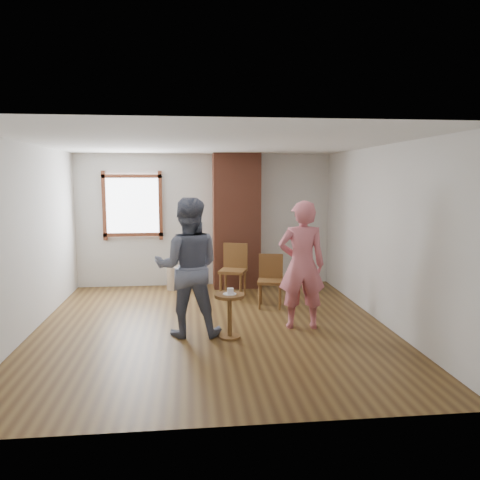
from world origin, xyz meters
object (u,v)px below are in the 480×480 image
(stoneware_crock, at_px, (176,278))
(man, at_px, (188,267))
(dining_chair_right, at_px, (270,277))
(dining_chair_left, at_px, (234,267))
(person_pink, at_px, (302,265))
(side_table, at_px, (230,309))

(stoneware_crock, xyz_separation_m, man, (0.25, -2.70, 0.72))
(dining_chair_right, relative_size, man, 0.46)
(dining_chair_left, bearing_deg, person_pink, -48.71)
(dining_chair_left, bearing_deg, stoneware_crock, 166.96)
(man, bearing_deg, stoneware_crock, -81.14)
(dining_chair_left, xyz_separation_m, side_table, (-0.27, -2.23, -0.13))
(dining_chair_left, bearing_deg, man, -93.02)
(man, bearing_deg, side_table, 163.03)
(dining_chair_left, relative_size, dining_chair_right, 1.11)
(side_table, xyz_separation_m, man, (-0.54, 0.20, 0.53))
(dining_chair_left, distance_m, dining_chair_right, 0.90)
(dining_chair_left, xyz_separation_m, man, (-0.82, -2.03, 0.40))
(side_table, distance_m, person_pink, 1.22)
(dining_chair_right, xyz_separation_m, side_table, (-0.82, -1.52, -0.08))
(dining_chair_right, bearing_deg, person_pink, -65.64)
(person_pink, bearing_deg, dining_chair_left, -62.34)
(dining_chair_left, bearing_deg, side_table, -78.05)
(stoneware_crock, distance_m, person_pink, 3.23)
(dining_chair_left, height_order, man, man)
(side_table, bearing_deg, stoneware_crock, 105.32)
(man, bearing_deg, person_pink, -171.60)
(dining_chair_left, height_order, person_pink, person_pink)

